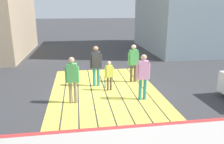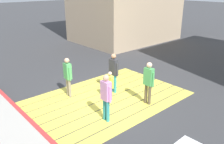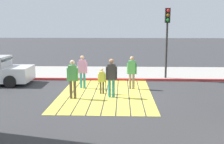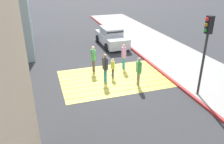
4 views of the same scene
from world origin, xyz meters
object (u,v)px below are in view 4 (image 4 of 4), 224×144
Objects in this scene: pedestrian_adult_lead at (105,66)px; pedestrian_adult_side at (124,55)px; traffic_light_corner at (206,41)px; pedestrian_teen_behind at (139,70)px; car_parked_near_curb at (112,37)px; pedestrian_adult_trailing at (93,57)px; pedestrian_child_with_racket at (113,67)px.

pedestrian_adult_lead is 1.03× the size of pedestrian_adult_side.
pedestrian_teen_behind is (2.48, -2.13, -2.05)m from traffic_light_corner.
pedestrian_adult_lead is (4.17, -3.11, -2.00)m from traffic_light_corner.
car_parked_near_curb is at bearing -96.62° from pedestrian_teen_behind.
traffic_light_corner is at bearing 117.33° from pedestrian_adult_side.
pedestrian_adult_trailing is 1.40× the size of pedestrian_child_with_racket.
pedestrian_adult_trailing is at bearing -47.24° from traffic_light_corner.
car_parked_near_curb is 10.29m from traffic_light_corner.
pedestrian_adult_side reaches higher than car_parked_near_curb.
pedestrian_teen_behind is at bearing 126.32° from pedestrian_child_with_racket.
traffic_light_corner is at bearing 99.07° from car_parked_near_curb.
car_parked_near_curb is 5.84m from pedestrian_adult_trailing.
pedestrian_teen_behind is (-1.98, 2.69, -0.03)m from pedestrian_adult_trailing.
pedestrian_adult_trailing is 1.57m from pedestrian_child_with_racket.
pedestrian_adult_side is 1.01× the size of pedestrian_teen_behind.
pedestrian_child_with_racket is (-0.63, -0.47, -0.33)m from pedestrian_adult_lead.
pedestrian_teen_behind is (-1.69, 0.98, -0.04)m from pedestrian_adult_lead.
pedestrian_adult_lead reaches higher than pedestrian_teen_behind.
pedestrian_teen_behind is (0.06, 2.55, -0.01)m from pedestrian_adult_side.
car_parked_near_curb is 2.48× the size of pedestrian_adult_trailing.
traffic_light_corner is 2.45× the size of pedestrian_adult_side.
pedestrian_adult_lead is 1.42× the size of pedestrian_child_with_racket.
pedestrian_adult_trailing reaches higher than pedestrian_adult_side.
pedestrian_teen_behind is at bearing 149.94° from pedestrian_adult_lead.
car_parked_near_curb is 2.44× the size of pedestrian_adult_lead.
car_parked_near_curb is at bearing -80.93° from traffic_light_corner.
pedestrian_adult_side is 1.38× the size of pedestrian_child_with_racket.
pedestrian_adult_trailing is 3.34m from pedestrian_teen_behind.
pedestrian_adult_side is at bearing -135.82° from pedestrian_child_with_racket.
pedestrian_child_with_racket is at bearing -142.99° from pedestrian_adult_lead.
pedestrian_adult_trailing is at bearing -4.02° from pedestrian_adult_side.
traffic_light_corner is (-1.58, 9.90, 2.30)m from car_parked_near_curb.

